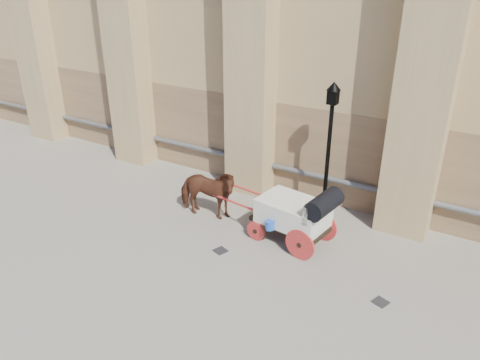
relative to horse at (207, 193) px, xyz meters
The scene contains 6 objects.
ground 1.92m from the horse, 48.87° to the right, with size 90.00×90.00×0.00m, color slate.
horse is the anchor object (origin of this frame).
carriage 2.86m from the horse, ahead, with size 4.03×1.58×1.72m.
street_lamp 3.72m from the horse, 30.56° to the left, with size 0.38×0.38×4.10m.
drain_grate_near 2.03m from the horse, 44.90° to the right, with size 0.32×0.32×0.01m, color black.
drain_grate_far 5.72m from the horse, 11.90° to the right, with size 0.32×0.32×0.01m, color black.
Camera 1 is at (5.96, -8.63, 7.04)m, focal length 35.00 mm.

